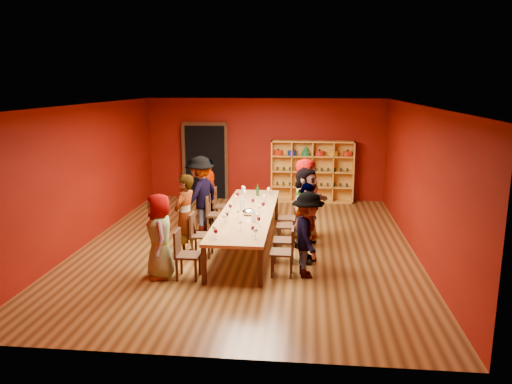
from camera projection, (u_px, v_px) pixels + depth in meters
room_shell at (247, 177)px, 10.44m from camera, size 7.10×9.10×3.04m
tasting_table at (247, 214)px, 10.61m from camera, size 1.10×4.50×0.75m
doorway at (206, 161)px, 15.01m from camera, size 1.40×0.17×2.30m
shelving_unit at (312, 168)px, 14.60m from camera, size 2.40×0.40×1.80m
chair_person_left_0 at (184, 252)px, 8.88m from camera, size 0.42×0.42×0.89m
person_left_0 at (160, 236)px, 8.87m from camera, size 0.66×0.85×1.54m
chair_person_left_1 at (198, 232)px, 10.04m from camera, size 0.42×0.42×0.89m
person_left_1 at (185, 215)px, 10.00m from camera, size 0.60×0.71×1.67m
chair_person_left_3 at (213, 212)px, 11.61m from camera, size 0.42×0.42×0.89m
person_left_3 at (200, 195)px, 11.55m from camera, size 0.89×1.26×1.80m
chair_person_left_4 at (219, 204)px, 12.41m from camera, size 0.42×0.42×0.89m
person_left_4 at (208, 191)px, 12.37m from camera, size 0.49×0.98×1.63m
chair_person_right_0 at (286, 249)px, 9.01m from camera, size 0.42×0.42×0.89m
person_right_0 at (308, 235)px, 8.91m from camera, size 0.57×1.06×1.56m
chair_person_right_1 at (288, 237)px, 9.70m from camera, size 0.42×0.42×0.89m
person_right_1 at (306, 223)px, 9.61m from camera, size 0.75×1.01×1.58m
chair_person_right_2 at (290, 223)px, 10.69m from camera, size 0.42×0.42×0.89m
person_right_2 at (306, 207)px, 10.58m from camera, size 0.96×1.65×1.71m
chair_person_right_3 at (291, 215)px, 11.30m from camera, size 0.42×0.42×0.89m
person_right_3 at (305, 198)px, 11.18m from camera, size 0.75×0.99×1.80m
wine_glass_0 at (243, 188)px, 12.34m from camera, size 0.08×0.08×0.20m
wine_glass_1 at (239, 211)px, 10.07m from camera, size 0.08×0.08×0.20m
wine_glass_2 at (227, 215)px, 9.81m from camera, size 0.08×0.08×0.20m
wine_glass_3 at (253, 201)px, 10.99m from camera, size 0.08×0.08×0.20m
wine_glass_4 at (259, 207)px, 10.43m from camera, size 0.08×0.08×0.20m
wine_glass_5 at (269, 188)px, 12.28m from camera, size 0.08×0.08×0.20m
wine_glass_6 at (230, 206)px, 10.52m from camera, size 0.07×0.07×0.19m
wine_glass_7 at (265, 197)px, 11.41m from camera, size 0.07×0.07×0.18m
wine_glass_8 at (216, 232)px, 8.72m from camera, size 0.08×0.08×0.19m
wine_glass_9 at (236, 198)px, 11.28m from camera, size 0.08×0.08×0.20m
wine_glass_10 at (224, 217)px, 9.63m from camera, size 0.09×0.09×0.21m
wine_glass_11 at (240, 223)px, 9.28m from camera, size 0.08×0.08×0.20m
wine_glass_12 at (244, 189)px, 12.17m from camera, size 0.09×0.09×0.22m
wine_glass_13 at (238, 195)px, 11.55m from camera, size 0.08×0.08×0.21m
wine_glass_14 at (245, 192)px, 11.78m from camera, size 0.09×0.09×0.22m
wine_glass_15 at (263, 204)px, 10.65m from camera, size 0.08×0.08×0.20m
wine_glass_16 at (256, 231)px, 8.74m from camera, size 0.08×0.08×0.21m
wine_glass_17 at (257, 216)px, 9.74m from camera, size 0.08×0.08×0.20m
wine_glass_18 at (269, 190)px, 12.10m from camera, size 0.08×0.08×0.21m
wine_glass_19 at (231, 205)px, 10.69m from camera, size 0.08×0.08×0.19m
wine_glass_20 at (253, 228)px, 8.94m from camera, size 0.07×0.07×0.19m
wine_glass_21 at (264, 197)px, 11.26m from camera, size 0.09×0.09×0.22m
wine_glass_22 at (259, 219)px, 9.54m from camera, size 0.07×0.07×0.19m
wine_glass_23 at (214, 228)px, 8.92m from camera, size 0.08×0.08×0.20m
spittoon_bowl at (249, 212)px, 10.36m from camera, size 0.27×0.27×0.15m
carafe_a at (242, 204)px, 10.74m from camera, size 0.13×0.13×0.28m
carafe_b at (253, 217)px, 9.83m from camera, size 0.12×0.12×0.24m
wine_bottle at (258, 191)px, 12.09m from camera, size 0.10×0.10×0.30m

